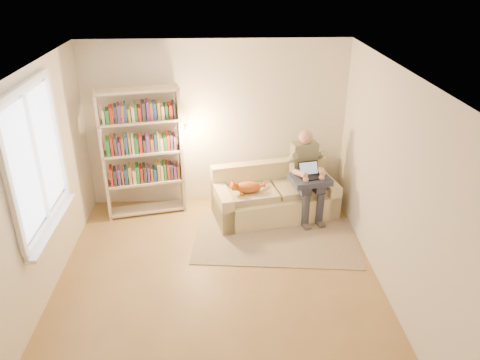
{
  "coord_description": "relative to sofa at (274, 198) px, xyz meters",
  "views": [
    {
      "loc": [
        0.05,
        -4.62,
        3.66
      ],
      "look_at": [
        0.31,
        1.0,
        0.96
      ],
      "focal_mm": 35.0,
      "sensor_mm": 36.0,
      "label": 1
    }
  ],
  "objects": [
    {
      "name": "laptop",
      "position": [
        0.47,
        -0.17,
        0.49
      ],
      "size": [
        0.35,
        0.33,
        0.25
      ],
      "rotation": [
        0.0,
        0.0,
        0.21
      ],
      "color": "black",
      "rests_on": "blanket"
    },
    {
      "name": "cat",
      "position": [
        -0.41,
        -0.21,
        0.3
      ],
      "size": [
        0.56,
        0.28,
        0.21
      ],
      "rotation": [
        0.0,
        0.0,
        0.21
      ],
      "color": "orange",
      "rests_on": "sofa"
    },
    {
      "name": "ceiling",
      "position": [
        -0.87,
        -1.74,
        2.32
      ],
      "size": [
        4.0,
        4.5,
        0.02
      ],
      "primitive_type": "cube",
      "color": "white",
      "rests_on": "wall_back"
    },
    {
      "name": "bookshelf",
      "position": [
        -1.97,
        0.16,
        0.82
      ],
      "size": [
        1.36,
        0.54,
        1.99
      ],
      "rotation": [
        0.0,
        0.0,
        0.21
      ],
      "color": "beige",
      "rests_on": "floor"
    },
    {
      "name": "blanket",
      "position": [
        0.47,
        -0.18,
        0.39
      ],
      "size": [
        0.65,
        0.57,
        0.09
      ],
      "primitive_type": "cube",
      "rotation": [
        0.0,
        0.0,
        0.21
      ],
      "color": "#292F47",
      "rests_on": "person"
    },
    {
      "name": "wall_front",
      "position": [
        -0.87,
        -3.99,
        1.02
      ],
      "size": [
        4.0,
        0.02,
        2.6
      ],
      "primitive_type": "cube",
      "color": "silver",
      "rests_on": "floor"
    },
    {
      "name": "window",
      "position": [
        -2.82,
        -1.54,
        1.09
      ],
      "size": [
        0.12,
        1.52,
        1.69
      ],
      "color": "white",
      "rests_on": "wall_left"
    },
    {
      "name": "wall_left",
      "position": [
        -2.87,
        -1.74,
        1.02
      ],
      "size": [
        0.02,
        4.5,
        2.6
      ],
      "primitive_type": "cube",
      "color": "silver",
      "rests_on": "floor"
    },
    {
      "name": "rug",
      "position": [
        -0.04,
        -0.73,
        -0.28
      ],
      "size": [
        2.44,
        1.6,
        0.01
      ],
      "primitive_type": "cube",
      "rotation": [
        0.0,
        0.0,
        -0.11
      ],
      "color": "gray",
      "rests_on": "floor"
    },
    {
      "name": "floor",
      "position": [
        -0.87,
        -1.74,
        -0.28
      ],
      "size": [
        4.5,
        4.5,
        0.0
      ],
      "primitive_type": "plane",
      "color": "olive",
      "rests_on": "ground"
    },
    {
      "name": "wall_back",
      "position": [
        -0.87,
        0.51,
        1.02
      ],
      "size": [
        4.0,
        0.02,
        2.6
      ],
      "primitive_type": "cube",
      "color": "silver",
      "rests_on": "floor"
    },
    {
      "name": "wall_right",
      "position": [
        1.13,
        -1.74,
        1.02
      ],
      "size": [
        0.02,
        4.5,
        2.6
      ],
      "primitive_type": "cube",
      "color": "silver",
      "rests_on": "floor"
    },
    {
      "name": "person",
      "position": [
        0.47,
        -0.05,
        0.48
      ],
      "size": [
        0.49,
        0.66,
        1.36
      ],
      "rotation": [
        0.0,
        0.0,
        0.21
      ],
      "color": "gray",
      "rests_on": "sofa"
    },
    {
      "name": "sofa",
      "position": [
        0.0,
        0.0,
        0.0
      ],
      "size": [
        1.97,
        1.19,
        0.78
      ],
      "rotation": [
        0.0,
        0.0,
        0.21
      ],
      "color": "beige",
      "rests_on": "floor"
    }
  ]
}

